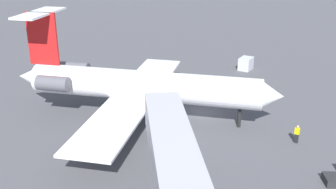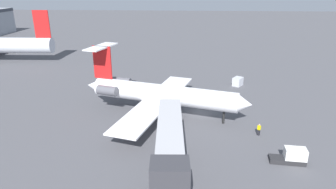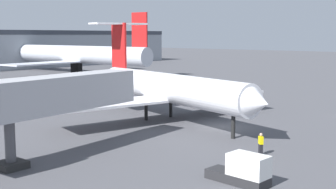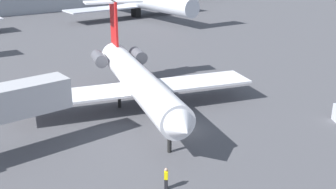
% 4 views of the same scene
% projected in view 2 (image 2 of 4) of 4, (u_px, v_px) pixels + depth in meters
% --- Properties ---
extents(ground_plane, '(400.00, 400.00, 0.10)m').
position_uv_depth(ground_plane, '(200.00, 114.00, 47.72)').
color(ground_plane, '#4C4C51').
extents(regional_jet, '(25.74, 26.83, 10.33)m').
position_uv_depth(regional_jet, '(159.00, 93.00, 46.23)').
color(regional_jet, white).
rests_on(regional_jet, ground_plane).
extents(jet_bridge, '(15.99, 3.91, 6.26)m').
position_uv_depth(jet_bridge, '(170.00, 145.00, 29.34)').
color(jet_bridge, '#ADADB2').
rests_on(jet_bridge, ground_plane).
extents(ground_crew_marshaller, '(0.45, 0.47, 1.69)m').
position_uv_depth(ground_crew_marshaller, '(259.00, 130.00, 40.53)').
color(ground_crew_marshaller, black).
rests_on(ground_crew_marshaller, ground_plane).
extents(baggage_tug_lead, '(1.72, 4.10, 1.90)m').
position_uv_depth(baggage_tug_lead, '(292.00, 156.00, 34.22)').
color(baggage_tug_lead, '#262628').
rests_on(baggage_tug_lead, ground_plane).
extents(cargo_container_uld, '(2.69, 2.49, 1.70)m').
position_uv_depth(cargo_container_uld, '(238.00, 82.00, 60.60)').
color(cargo_container_uld, silver).
rests_on(cargo_container_uld, ground_plane).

